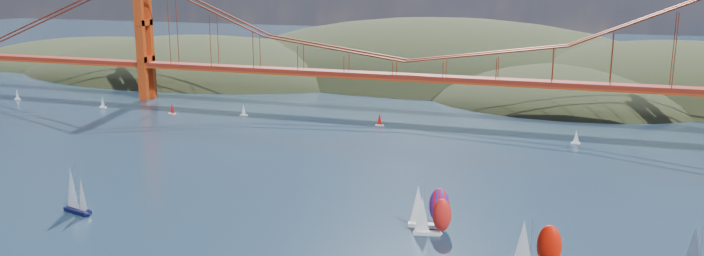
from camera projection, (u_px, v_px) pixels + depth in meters
name	position (u px, v px, depth m)	size (l,w,h in m)	color
headlands	(537.00, 108.00, 352.57)	(725.00, 225.00, 96.00)	black
bridge	(403.00, 35.00, 266.32)	(552.00, 12.00, 55.00)	maroon
sloop_navy	(75.00, 191.00, 162.25)	(8.30, 5.57, 12.32)	black
racer_0	(431.00, 215.00, 148.70)	(8.44, 4.51, 9.47)	silver
racer_1	(535.00, 245.00, 131.07)	(9.44, 3.97, 10.76)	white
racer_2	(704.00, 248.00, 131.01)	(8.17, 6.85, 9.42)	silver
racer_rwb	(428.00, 206.00, 153.12)	(9.36, 4.50, 10.55)	silver
distant_boat_0	(17.00, 94.00, 307.06)	(3.00, 2.00, 4.70)	silver
distant_boat_1	(103.00, 102.00, 288.48)	(3.00, 2.00, 4.70)	silver
distant_boat_2	(172.00, 108.00, 275.85)	(3.00, 2.00, 4.70)	silver
distant_boat_3	(244.00, 110.00, 272.89)	(3.00, 2.00, 4.70)	silver
distant_boat_8	(576.00, 137.00, 227.88)	(3.00, 2.00, 4.70)	silver
distant_boat_9	(380.00, 119.00, 254.95)	(3.00, 2.00, 4.70)	silver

